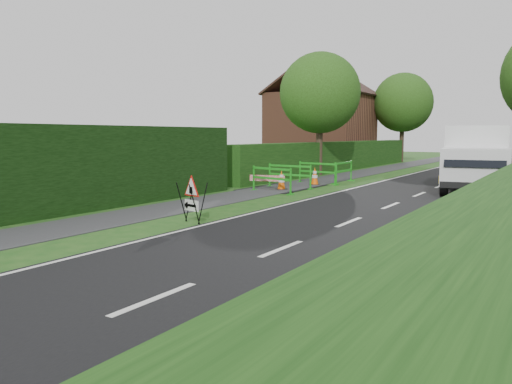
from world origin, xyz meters
The scene contains 21 objects.
ground centered at (0.00, 0.00, 0.00)m, with size 120.00×120.00×0.00m, color #194915.
road_surface centered at (2.50, 35.00, 0.00)m, with size 6.00×90.00×0.02m, color black.
footpath centered at (-3.00, 35.00, 0.01)m, with size 2.00×90.00×0.02m, color #2D2D30.
hedge_west_near centered at (-5.00, 0.00, 0.00)m, with size 1.10×18.00×2.50m, color black.
hedge_west_far centered at (-5.00, 22.00, 0.00)m, with size 1.00×24.00×1.80m, color #14380F.
house_west centered at (-10.00, 30.00, 2.90)m, with size 7.50×7.40×7.88m.
tree_nw centered at (-4.60, 18.00, 4.48)m, with size 4.40×4.40×6.70m.
tree_fw centered at (-4.60, 34.00, 4.83)m, with size 4.80×4.80×7.24m.
triangle_sign centered at (-0.84, 2.33, 0.71)m, with size 0.86×0.86×1.02m.
works_van centered at (4.06, 13.61, 1.36)m, with size 2.95×5.86×2.56m.
traffic_cone_0 centered at (4.63, 10.86, 0.39)m, with size 0.38×0.38×0.79m.
traffic_cone_1 centered at (4.93, 13.04, 0.39)m, with size 0.38×0.38×0.79m.
traffic_cone_2 centered at (4.86, 15.74, 0.39)m, with size 0.38×0.38×0.79m.
traffic_cone_3 centered at (-2.69, 10.29, 0.39)m, with size 0.38×0.38×0.79m.
traffic_cone_4 centered at (-2.39, 12.81, 0.39)m, with size 0.38×0.38×0.79m.
ped_barrier_0 centered at (-2.53, 9.22, 0.63)m, with size 2.08×0.86×1.00m.
ped_barrier_1 centered at (-2.76, 11.12, 0.63)m, with size 2.08×0.46×1.00m.
ped_barrier_2 centered at (-2.50, 13.33, 0.63)m, with size 2.09×0.71×1.00m.
ped_barrier_3 centered at (-1.72, 14.49, 0.63)m, with size 0.37×2.06×1.00m.
redwhite_plank centered at (-3.31, 10.20, 0.00)m, with size 1.50×0.04×0.25m, color red.
hatchback_car centered at (2.79, 27.90, 0.58)m, with size 1.36×3.38×1.15m, color white.
Camera 1 is at (7.10, -7.28, 2.21)m, focal length 35.00 mm.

